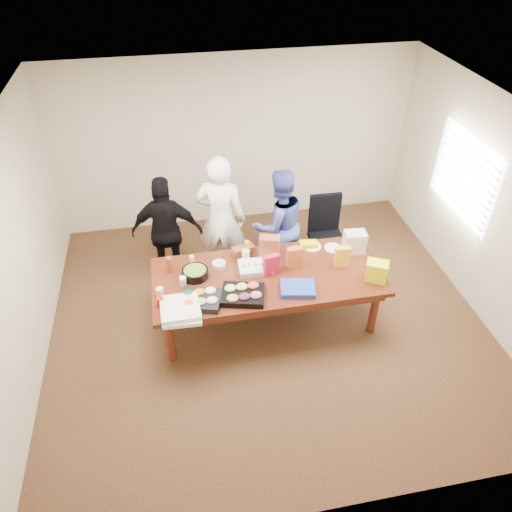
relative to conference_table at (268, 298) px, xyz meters
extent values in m
cube|color=#47301E|center=(0.00, 0.00, -0.39)|extent=(5.50, 5.00, 0.02)
cube|color=white|center=(0.00, 0.00, 2.33)|extent=(5.50, 5.00, 0.02)
cube|color=beige|center=(0.00, 2.50, 0.98)|extent=(5.50, 0.04, 2.70)
cube|color=beige|center=(0.00, -2.50, 0.98)|extent=(5.50, 0.04, 2.70)
cube|color=beige|center=(-2.75, 0.00, 0.98)|extent=(0.04, 5.00, 2.70)
cube|color=beige|center=(2.75, 0.00, 0.98)|extent=(0.04, 5.00, 2.70)
cube|color=white|center=(2.72, 0.60, 1.12)|extent=(0.03, 1.40, 1.10)
cube|color=beige|center=(2.68, 0.60, 1.12)|extent=(0.04, 1.36, 1.00)
cube|color=#4C1C0F|center=(0.00, 0.00, 0.00)|extent=(2.80, 1.20, 0.75)
cube|color=black|center=(1.06, 0.90, 0.16)|extent=(0.56, 0.56, 1.07)
imported|color=white|center=(-0.43, 1.06, 0.55)|extent=(0.78, 0.64, 1.86)
imported|color=#404DA4|center=(0.35, 0.96, 0.44)|extent=(0.91, 0.78, 1.62)
imported|color=black|center=(-1.16, 1.07, 0.44)|extent=(1.00, 0.53, 1.62)
cube|color=black|center=(-0.86, -0.33, 0.41)|extent=(0.55, 0.48, 0.07)
cube|color=black|center=(-0.36, -0.33, 0.41)|extent=(0.56, 0.49, 0.07)
cube|color=white|center=(-0.13, 0.13, 0.41)|extent=(0.42, 0.32, 0.07)
cylinder|color=black|center=(-0.87, 0.14, 0.43)|extent=(0.33, 0.33, 0.10)
cube|color=#243FB4|center=(0.28, -0.34, 0.41)|extent=(0.45, 0.37, 0.06)
cube|color=red|center=(0.04, 0.01, 0.52)|extent=(0.21, 0.12, 0.29)
cube|color=yellow|center=(0.94, 0.01, 0.51)|extent=(0.19, 0.08, 0.28)
cube|color=#CD6325|center=(0.35, 0.09, 0.52)|extent=(0.19, 0.09, 0.29)
cylinder|color=beige|center=(-0.22, 0.33, 0.45)|extent=(0.10, 0.10, 0.15)
cylinder|color=yellow|center=(-0.17, 0.50, 0.46)|extent=(0.07, 0.07, 0.17)
cylinder|color=brown|center=(-1.16, 0.28, 0.49)|extent=(0.08, 0.08, 0.22)
cylinder|color=white|center=(-0.89, 0.34, 0.46)|extent=(0.07, 0.07, 0.16)
cube|color=#D0DF00|center=(0.64, 0.46, 0.41)|extent=(0.24, 0.16, 0.08)
cube|color=brown|center=(-0.23, 0.47, 0.43)|extent=(0.30, 0.19, 0.11)
cube|color=brown|center=(0.08, 0.32, 0.54)|extent=(0.28, 0.21, 0.33)
cylinder|color=red|center=(-1.30, -0.30, 0.43)|extent=(0.10, 0.10, 0.11)
cylinder|color=silver|center=(-1.30, -0.14, 0.43)|extent=(0.10, 0.10, 0.12)
cylinder|color=white|center=(-1.03, 0.01, 0.43)|extent=(0.10, 0.10, 0.11)
cube|color=white|center=(-1.08, -0.48, 0.40)|extent=(0.45, 0.45, 0.05)
cube|color=white|center=(-1.09, -0.46, 0.45)|extent=(0.44, 0.44, 0.05)
cylinder|color=white|center=(0.95, 0.37, 0.38)|extent=(0.30, 0.30, 0.01)
cylinder|color=white|center=(0.68, 0.45, 0.38)|extent=(0.27, 0.27, 0.02)
cylinder|color=beige|center=(0.44, 0.38, 0.40)|extent=(0.17, 0.17, 0.05)
cylinder|color=beige|center=(-0.56, 0.27, 0.41)|extent=(0.20, 0.20, 0.07)
cube|color=silver|center=(1.18, 0.26, 0.52)|extent=(0.29, 0.22, 0.29)
cube|color=#EFF610|center=(1.25, -0.32, 0.50)|extent=(0.31, 0.27, 0.25)
camera|label=1|loc=(-0.99, -4.42, 4.19)|focal=34.11mm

